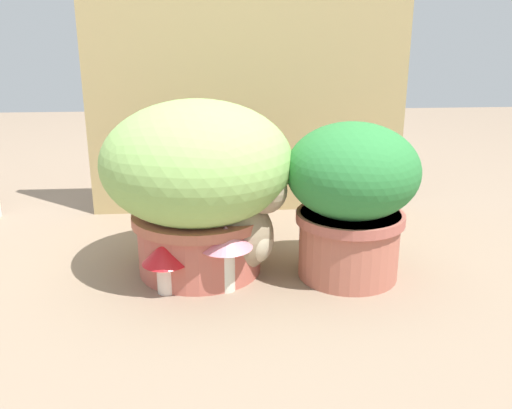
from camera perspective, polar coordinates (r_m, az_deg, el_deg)
ground_plane at (r=1.38m, az=-3.43°, el=-7.25°), size 6.00×6.00×0.00m
cardboard_backdrop at (r=1.77m, az=-0.84°, el=14.05°), size 1.04×0.03×0.94m
grass_planter at (r=1.33m, az=-6.15°, el=2.72°), size 0.46×0.46×0.43m
leafy_planter at (r=1.32m, az=9.97°, el=1.03°), size 0.32×0.32×0.38m
cat at (r=1.34m, az=-2.97°, el=-2.44°), size 0.36×0.27×0.32m
mushroom_ornament_pink at (r=1.25m, az=-3.19°, el=-4.09°), size 0.13×0.13×0.16m
mushroom_ornament_red at (r=1.27m, az=-9.50°, el=-5.44°), size 0.11×0.11×0.13m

